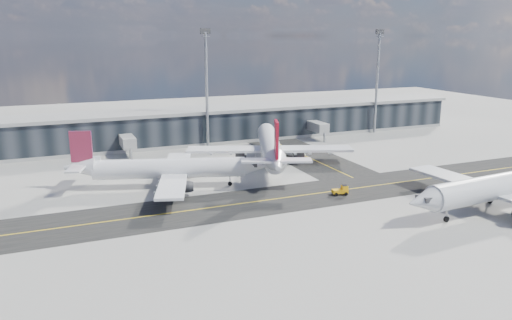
% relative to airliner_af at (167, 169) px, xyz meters
% --- Properties ---
extents(ground, '(300.00, 300.00, 0.00)m').
position_rel_airliner_af_xyz_m(ground, '(17.11, -17.72, -3.57)').
color(ground, gray).
rests_on(ground, ground).
extents(taxiway_lanes, '(180.00, 63.00, 0.03)m').
position_rel_airliner_af_xyz_m(taxiway_lanes, '(21.02, -6.98, -3.56)').
color(taxiway_lanes, black).
rests_on(taxiway_lanes, ground).
extents(terminal_concourse, '(152.00, 19.80, 8.80)m').
position_rel_airliner_af_xyz_m(terminal_concourse, '(17.15, 37.21, 0.52)').
color(terminal_concourse, black).
rests_on(terminal_concourse, ground).
extents(floodlight_masts, '(102.50, 0.70, 28.90)m').
position_rel_airliner_af_xyz_m(floodlight_masts, '(17.11, 30.28, 12.03)').
color(floodlight_masts, gray).
rests_on(floodlight_masts, ground).
extents(airliner_af, '(35.82, 30.88, 10.82)m').
position_rel_airliner_af_xyz_m(airliner_af, '(0.00, 0.00, 0.00)').
color(airliner_af, white).
rests_on(airliner_af, ground).
extents(airliner_redtail, '(35.36, 40.91, 12.53)m').
position_rel_airliner_af_xyz_m(airliner_redtail, '(24.12, 7.71, 0.56)').
color(airliner_redtail, white).
rests_on(airliner_redtail, ground).
extents(airliner_near, '(40.79, 34.79, 12.08)m').
position_rel_airliner_af_xyz_m(airliner_near, '(47.43, -32.45, 0.42)').
color(airliner_near, '#BBBEC0').
rests_on(airliner_near, ground).
extents(baggage_tug, '(2.92, 1.87, 1.70)m').
position_rel_airliner_af_xyz_m(baggage_tug, '(27.18, -16.01, -2.72)').
color(baggage_tug, '#FFB10D').
rests_on(baggage_tug, ground).
extents(service_van, '(4.67, 6.17, 1.56)m').
position_rel_airliner_af_xyz_m(service_van, '(32.73, 13.16, -2.80)').
color(service_van, white).
rests_on(service_van, ground).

